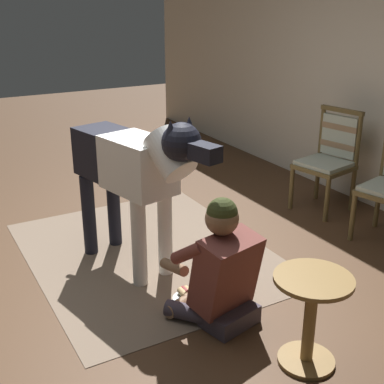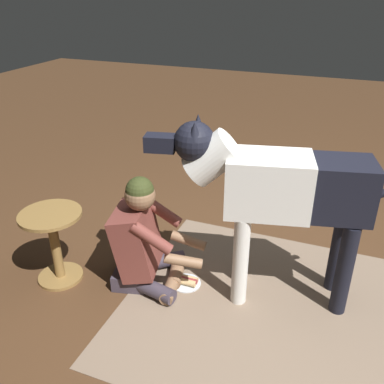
{
  "view_description": "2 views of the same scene",
  "coord_description": "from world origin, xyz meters",
  "px_view_note": "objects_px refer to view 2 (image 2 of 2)",
  "views": [
    {
      "loc": [
        3.37,
        -1.29,
        1.98
      ],
      "look_at": [
        0.48,
        0.35,
        0.71
      ],
      "focal_mm": 48.36,
      "sensor_mm": 36.0,
      "label": 1
    },
    {
      "loc": [
        -0.27,
        2.48,
        2.01
      ],
      "look_at": [
        0.64,
        0.15,
        0.73
      ],
      "focal_mm": 39.08,
      "sensor_mm": 36.0,
      "label": 2
    }
  ],
  "objects_px": {
    "hot_dog_on_plate": "(186,281)",
    "round_side_table": "(54,240)",
    "person_sitting_on_floor": "(144,241)",
    "large_dog": "(277,190)"
  },
  "relations": [
    {
      "from": "hot_dog_on_plate",
      "to": "person_sitting_on_floor",
      "type": "bearing_deg",
      "value": 12.94
    },
    {
      "from": "person_sitting_on_floor",
      "to": "round_side_table",
      "type": "height_order",
      "value": "person_sitting_on_floor"
    },
    {
      "from": "person_sitting_on_floor",
      "to": "large_dog",
      "type": "bearing_deg",
      "value": -167.06
    },
    {
      "from": "person_sitting_on_floor",
      "to": "round_side_table",
      "type": "relative_size",
      "value": 1.52
    },
    {
      "from": "large_dog",
      "to": "hot_dog_on_plate",
      "type": "relative_size",
      "value": 7.25
    },
    {
      "from": "person_sitting_on_floor",
      "to": "large_dog",
      "type": "relative_size",
      "value": 0.54
    },
    {
      "from": "hot_dog_on_plate",
      "to": "round_side_table",
      "type": "relative_size",
      "value": 0.39
    },
    {
      "from": "person_sitting_on_floor",
      "to": "hot_dog_on_plate",
      "type": "bearing_deg",
      "value": -167.06
    },
    {
      "from": "large_dog",
      "to": "round_side_table",
      "type": "height_order",
      "value": "large_dog"
    },
    {
      "from": "person_sitting_on_floor",
      "to": "large_dog",
      "type": "xyz_separation_m",
      "value": [
        -0.87,
        -0.2,
        0.47
      ]
    }
  ]
}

